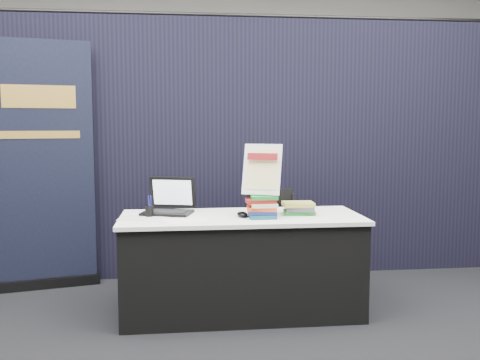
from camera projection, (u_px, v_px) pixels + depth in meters
name	position (u px, v px, depth m)	size (l,w,h in m)	color
floor	(251.00, 341.00, 3.54)	(8.00, 8.00, 0.00)	black
wall_back	(212.00, 101.00, 7.31)	(8.00, 0.02, 3.50)	beige
drape_partition	(228.00, 149.00, 4.99)	(6.00, 0.08, 2.40)	black
display_table	(241.00, 264.00, 4.04)	(1.80, 0.75, 0.75)	black
laptop	(167.00, 205.00, 4.10)	(0.42, 0.38, 0.27)	black
mouse	(242.00, 214.00, 3.94)	(0.08, 0.12, 0.04)	black
brochure_left	(141.00, 218.00, 3.89)	(0.32, 0.23, 0.00)	silver
brochure_mid	(161.00, 220.00, 3.82)	(0.28, 0.20, 0.00)	silver
brochure_right	(186.00, 221.00, 3.78)	(0.30, 0.21, 0.00)	white
pen_cup	(149.00, 212.00, 3.94)	(0.06, 0.06, 0.08)	black
book_stack_tall	(263.00, 207.00, 3.89)	(0.21, 0.17, 0.17)	#164B57
book_stack_short	(299.00, 208.00, 4.04)	(0.24, 0.19, 0.09)	#217E2E
info_sign	(262.00, 170.00, 3.90)	(0.30, 0.21, 0.38)	black
pullup_banner	(43.00, 180.00, 4.61)	(0.91, 0.31, 2.15)	black
stacking_chair	(274.00, 238.00, 4.40)	(0.44, 0.44, 0.89)	black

